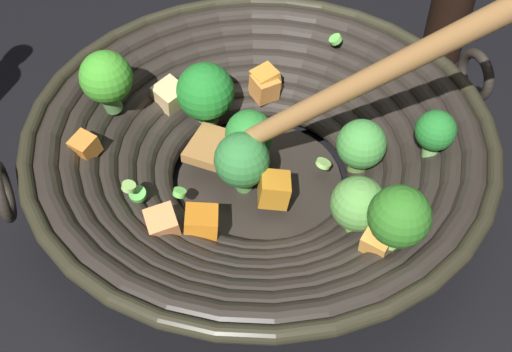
% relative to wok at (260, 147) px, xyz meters
% --- Properties ---
extents(ground_plane, '(4.00, 4.00, 0.00)m').
position_rel_wok_xyz_m(ground_plane, '(0.00, -0.00, -0.06)').
color(ground_plane, black).
extents(wok, '(0.46, 0.43, 0.27)m').
position_rel_wok_xyz_m(wok, '(0.00, 0.00, 0.00)').
color(wok, black).
rests_on(wok, ground).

